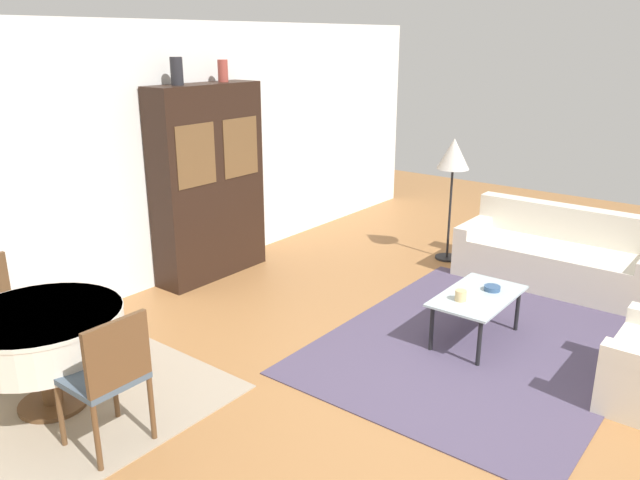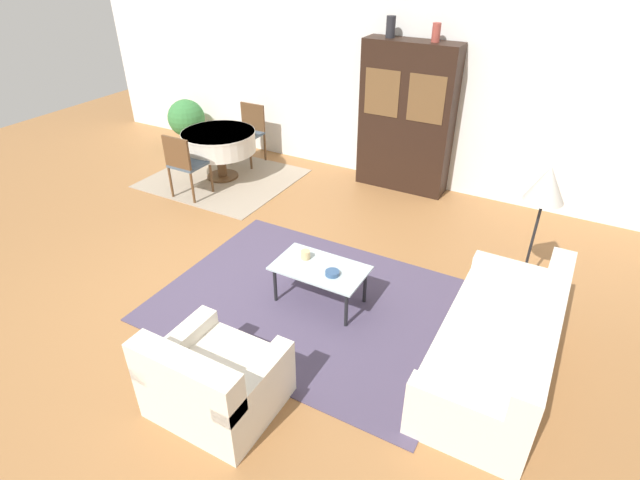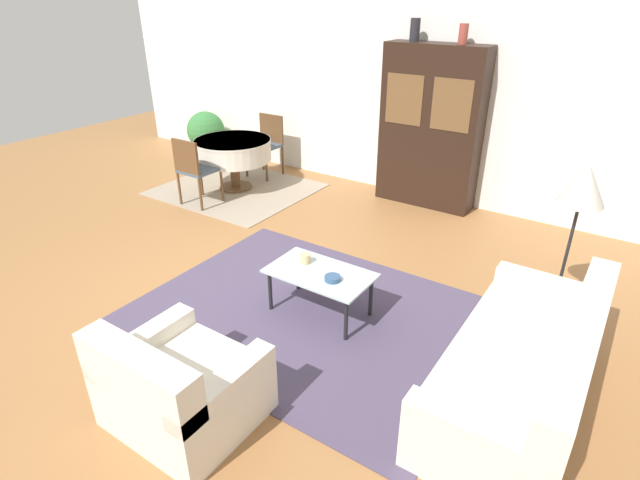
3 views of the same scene
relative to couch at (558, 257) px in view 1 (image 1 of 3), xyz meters
The scene contains 14 objects.
ground_plane 2.92m from the couch, behind, with size 14.00×14.00×0.00m, color #9E6B3D.
wall_back 4.56m from the couch, 130.73° to the left, with size 10.00×0.06×2.70m.
area_rug 1.88m from the couch, behind, with size 3.04×2.31×0.01m.
dining_rug 5.03m from the couch, 156.21° to the left, with size 2.11×1.87×0.01m.
couch is the anchor object (origin of this frame).
coffee_table 1.81m from the couch, behind, with size 0.93×0.55×0.42m.
display_cabinet 3.83m from the couch, 123.84° to the left, with size 1.31×0.39×2.08m.
dining_table 5.07m from the couch, 156.01° to the left, with size 1.10×1.10×0.73m.
dining_chair_near 4.81m from the couch, 164.38° to the left, with size 0.44×0.44×0.92m.
floor_lamp 1.58m from the couch, 91.13° to the left, with size 0.37×0.37×1.45m.
cup 2.03m from the couch, behind, with size 0.10×0.10×0.09m.
bowl 1.65m from the couch, behind, with size 0.14×0.14×0.04m.
vase_tall 4.40m from the couch, 127.78° to the left, with size 0.12×0.12×0.27m.
vase_short 4.08m from the couch, 120.02° to the left, with size 0.11×0.11×0.23m.
Camera 1 is at (-3.63, -1.58, 2.53)m, focal length 35.00 mm.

